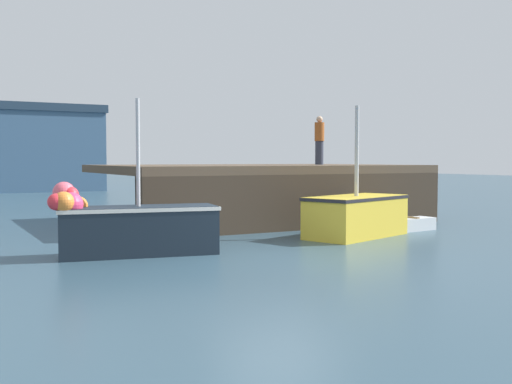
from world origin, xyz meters
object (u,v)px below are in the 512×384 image
fishing_boat_near_right (356,215)px  rowboat (411,224)px  dockworker (319,140)px  fishing_boat_near_left (131,225)px

fishing_boat_near_right → rowboat: bearing=9.7°
fishing_boat_near_right → rowboat: size_ratio=2.21×
fishing_boat_near_right → dockworker: size_ratio=2.02×
fishing_boat_near_left → fishing_boat_near_right: 6.14m
fishing_boat_near_left → dockworker: (8.39, 5.26, 2.08)m
fishing_boat_near_left → dockworker: size_ratio=2.13×
rowboat → dockworker: 5.30m
fishing_boat_near_right → dockworker: dockworker is taller
fishing_boat_near_left → rowboat: (8.40, 0.60, -0.45)m
fishing_boat_near_left → fishing_boat_near_right: (6.14, 0.21, -0.05)m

